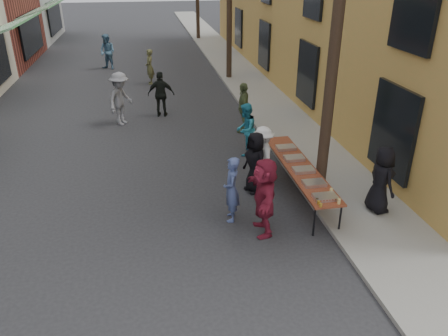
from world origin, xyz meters
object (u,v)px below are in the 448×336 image
object	(u,v)px
catering_tray_sausage	(325,197)
guest_front_a	(255,163)
server	(381,180)
serving_table	(299,167)
guest_front_c	(245,130)
utility_pole_near	(339,5)

from	to	relation	value
catering_tray_sausage	guest_front_a	world-z (taller)	guest_front_a
guest_front_a	server	size ratio (longest dim) A/B	1.00
serving_table	server	world-z (taller)	server
guest_front_c	guest_front_a	bearing A→B (deg)	22.55
catering_tray_sausage	server	world-z (taller)	server
guest_front_c	server	world-z (taller)	server
guest_front_a	guest_front_c	xyz separation A→B (m)	(0.28, 2.32, 0.00)
utility_pole_near	catering_tray_sausage	distance (m)	4.01
utility_pole_near	guest_front_a	xyz separation A→B (m)	(-1.54, 0.51, -3.71)
utility_pole_near	server	distance (m)	3.89
utility_pole_near	serving_table	bearing A→B (deg)	157.86
server	guest_front_c	bearing A→B (deg)	24.70
serving_table	guest_front_a	distance (m)	1.09
guest_front_a	utility_pole_near	bearing A→B (deg)	52.79
guest_front_c	server	xyz separation A→B (m)	(2.24, -3.91, 0.10)
serving_table	guest_front_c	world-z (taller)	guest_front_c
guest_front_a	guest_front_c	world-z (taller)	guest_front_c
serving_table	guest_front_a	size ratio (longest dim) A/B	2.52
utility_pole_near	serving_table	distance (m)	3.83
guest_front_a	serving_table	bearing A→B (deg)	54.65
guest_front_a	guest_front_c	distance (m)	2.33
utility_pole_near	catering_tray_sausage	size ratio (longest dim) A/B	18.00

